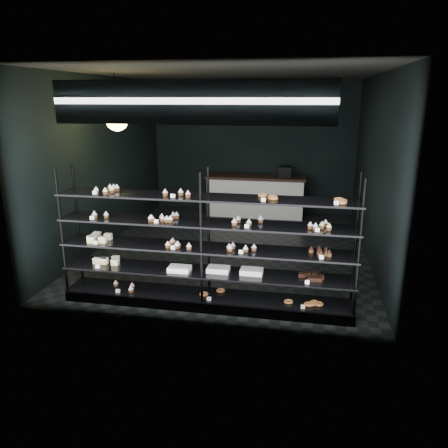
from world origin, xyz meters
name	(u,v)px	position (x,y,z in m)	size (l,w,h in m)	color
room	(232,166)	(0.00, 0.00, 1.60)	(5.01, 6.01, 3.20)	black
display_shelf	(204,263)	(0.03, -2.45, 0.63)	(4.00, 0.50, 1.91)	black
signage	(189,102)	(0.00, -2.93, 2.75)	(3.30, 0.05, 0.50)	#0C183D
pendant_lamp	(117,120)	(-1.73, -1.04, 2.45)	(0.36, 0.36, 0.91)	black
service_counter	(256,195)	(0.16, 2.50, 0.50)	(2.39, 0.65, 1.23)	silver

